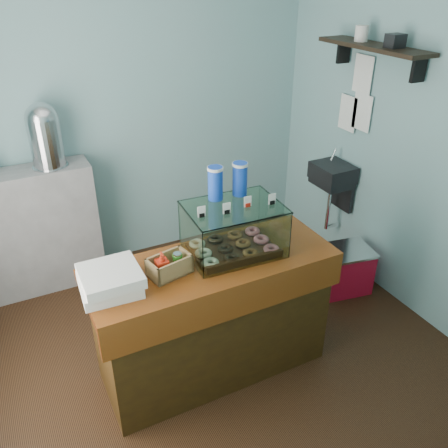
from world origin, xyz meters
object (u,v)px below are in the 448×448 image
display_case (232,224)px  coffee_urn (44,134)px  red_cooler (343,269)px  counter (213,316)px

display_case → coffee_urn: coffee_urn is taller
display_case → coffee_urn: (-0.88, 1.48, 0.29)m
coffee_urn → red_cooler: bearing=-30.6°
display_case → red_cooler: size_ratio=1.22×
display_case → red_cooler: 1.53m
counter → red_cooler: 1.47m
display_case → coffee_urn: bearing=124.0°
display_case → red_cooler: bearing=14.4°
counter → display_case: size_ratio=2.58×
display_case → red_cooler: (1.23, 0.24, -0.88)m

